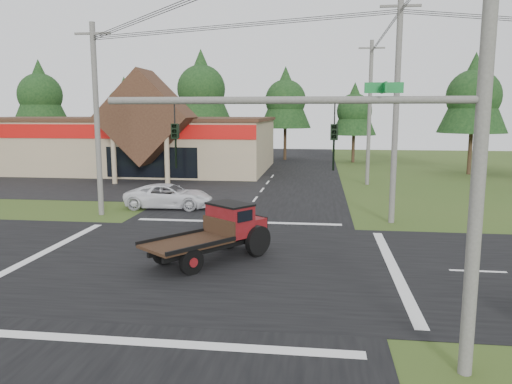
# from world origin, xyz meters

# --- Properties ---
(ground) EXTENTS (120.00, 120.00, 0.00)m
(ground) POSITION_xyz_m (0.00, 0.00, 0.00)
(ground) COLOR #354F1C
(ground) RESTS_ON ground
(road_ns) EXTENTS (12.00, 120.00, 0.02)m
(road_ns) POSITION_xyz_m (0.00, 0.00, 0.01)
(road_ns) COLOR black
(road_ns) RESTS_ON ground
(road_ew) EXTENTS (120.00, 12.00, 0.02)m
(road_ew) POSITION_xyz_m (0.00, 0.00, 0.01)
(road_ew) COLOR black
(road_ew) RESTS_ON ground
(parking_apron) EXTENTS (28.00, 14.00, 0.02)m
(parking_apron) POSITION_xyz_m (-14.00, 19.00, 0.01)
(parking_apron) COLOR black
(parking_apron) RESTS_ON ground
(cvs_building) EXTENTS (30.40, 18.20, 9.19)m
(cvs_building) POSITION_xyz_m (-15.70, 29.57, 2.78)
(cvs_building) COLOR tan
(cvs_building) RESTS_ON ground
(traffic_signal_mast) EXTENTS (8.12, 0.24, 7.00)m
(traffic_signal_mast) POSITION_xyz_m (5.82, -7.50, 4.43)
(traffic_signal_mast) COLOR #595651
(traffic_signal_mast) RESTS_ON ground
(utility_pole_nr) EXTENTS (2.00, 0.30, 11.00)m
(utility_pole_nr) POSITION_xyz_m (7.50, -7.50, 5.64)
(utility_pole_nr) COLOR #595651
(utility_pole_nr) RESTS_ON ground
(utility_pole_nw) EXTENTS (2.00, 0.30, 10.50)m
(utility_pole_nw) POSITION_xyz_m (-8.00, 8.00, 5.39)
(utility_pole_nw) COLOR #595651
(utility_pole_nw) RESTS_ON ground
(utility_pole_ne) EXTENTS (2.00, 0.30, 11.50)m
(utility_pole_ne) POSITION_xyz_m (8.00, 8.00, 5.89)
(utility_pole_ne) COLOR #595651
(utility_pole_ne) RESTS_ON ground
(utility_pole_n) EXTENTS (2.00, 0.30, 11.20)m
(utility_pole_n) POSITION_xyz_m (8.00, 22.00, 5.74)
(utility_pole_n) COLOR #595651
(utility_pole_n) RESTS_ON ground
(tree_row_a) EXTENTS (6.72, 6.72, 12.12)m
(tree_row_a) POSITION_xyz_m (-30.00, 40.00, 8.05)
(tree_row_a) COLOR #332316
(tree_row_a) RESTS_ON ground
(tree_row_b) EXTENTS (5.60, 5.60, 10.10)m
(tree_row_b) POSITION_xyz_m (-20.00, 42.00, 6.70)
(tree_row_b) COLOR #332316
(tree_row_b) RESTS_ON ground
(tree_row_c) EXTENTS (7.28, 7.28, 13.13)m
(tree_row_c) POSITION_xyz_m (-10.00, 41.00, 8.72)
(tree_row_c) COLOR #332316
(tree_row_c) RESTS_ON ground
(tree_row_d) EXTENTS (6.16, 6.16, 11.11)m
(tree_row_d) POSITION_xyz_m (0.00, 42.00, 7.38)
(tree_row_d) COLOR #332316
(tree_row_d) RESTS_ON ground
(tree_row_e) EXTENTS (5.04, 5.04, 9.09)m
(tree_row_e) POSITION_xyz_m (8.00, 40.00, 6.03)
(tree_row_e) COLOR #332316
(tree_row_e) RESTS_ON ground
(tree_side_ne) EXTENTS (6.16, 6.16, 11.11)m
(tree_side_ne) POSITION_xyz_m (18.00, 30.00, 7.38)
(tree_side_ne) COLOR #332316
(tree_side_ne) RESTS_ON ground
(antique_flatbed_truck) EXTENTS (4.85, 5.36, 2.20)m
(antique_flatbed_truck) POSITION_xyz_m (0.04, 0.08, 1.10)
(antique_flatbed_truck) COLOR #590C0D
(antique_flatbed_truck) RESTS_ON ground
(white_pickup) EXTENTS (5.29, 2.59, 1.45)m
(white_pickup) POSITION_xyz_m (-4.80, 10.48, 0.72)
(white_pickup) COLOR white
(white_pickup) RESTS_ON ground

